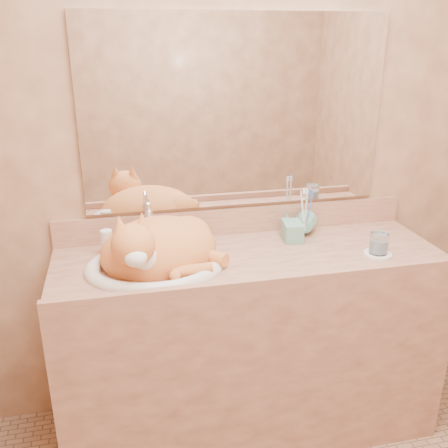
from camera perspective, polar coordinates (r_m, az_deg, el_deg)
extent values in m
cube|color=brown|center=(2.18, 1.35, 8.90)|extent=(2.40, 0.02, 2.50)
cube|color=white|center=(2.14, 1.46, 12.50)|extent=(1.30, 0.02, 0.80)
imported|color=#67A58E|center=(2.15, 8.21, -0.13)|extent=(0.09, 0.09, 0.18)
imported|color=#67A58E|center=(2.24, 9.26, -0.45)|extent=(0.13, 0.13, 0.09)
cylinder|color=white|center=(2.15, 17.15, -3.30)|extent=(0.11, 0.11, 0.01)
cylinder|color=silver|center=(2.13, 17.29, -2.11)|extent=(0.07, 0.07, 0.09)
cylinder|color=white|center=(2.08, -13.22, -2.16)|extent=(0.05, 0.05, 0.11)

